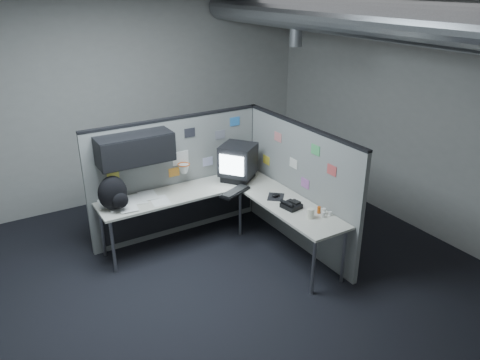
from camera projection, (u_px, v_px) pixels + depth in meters
room at (276, 94)px, 5.01m from camera, size 5.62×5.62×3.22m
partition_back at (167, 168)px, 6.02m from camera, size 2.44×0.42×1.63m
partition_right at (299, 186)px, 5.94m from camera, size 0.07×2.23×1.63m
desk at (215, 203)px, 5.95m from camera, size 2.31×2.11×0.73m
monitor at (238, 162)px, 6.26m from camera, size 0.60×0.60×0.49m
keyboard at (235, 192)px, 5.93m from camera, size 0.48×0.33×0.04m
mouse at (276, 196)px, 5.82m from camera, size 0.30×0.31×0.05m
phone at (291, 205)px, 5.54m from camera, size 0.22×0.24×0.10m
bottles at (323, 212)px, 5.38m from camera, size 0.13×0.16×0.08m
cup at (311, 213)px, 5.30m from camera, size 0.11×0.11×0.12m
papers at (133, 202)px, 5.69m from camera, size 0.82×0.56×0.02m
backpack at (113, 194)px, 5.44m from camera, size 0.35×0.32×0.42m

